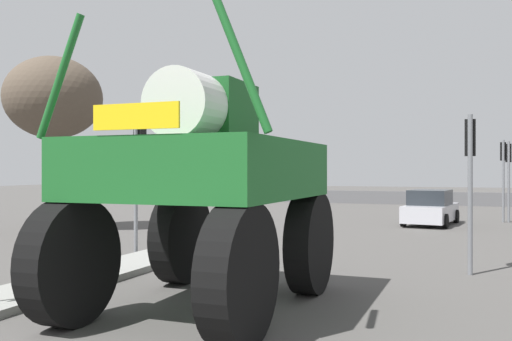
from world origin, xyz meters
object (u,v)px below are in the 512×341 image
(bare_tree_left, at_px, (53,98))
(sedan_ahead, at_px, (431,208))
(traffic_signal_far_right, at_px, (508,163))
(traffic_signal_near_left, at_px, (139,158))
(traffic_signal_near_right, at_px, (470,158))
(traffic_signal_far_left, at_px, (503,162))
(oversize_sprayer, at_px, (204,187))

(bare_tree_left, bearing_deg, sedan_ahead, 28.99)
(traffic_signal_far_right, bearing_deg, traffic_signal_near_left, -126.51)
(traffic_signal_near_right, distance_m, traffic_signal_far_left, 14.28)
(traffic_signal_near_left, relative_size, traffic_signal_near_right, 1.02)
(traffic_signal_far_left, bearing_deg, traffic_signal_near_right, -95.91)
(traffic_signal_far_left, distance_m, traffic_signal_far_right, 0.23)
(oversize_sprayer, bearing_deg, traffic_signal_far_left, -16.24)
(oversize_sprayer, distance_m, traffic_signal_near_left, 6.77)
(traffic_signal_near_left, xyz_separation_m, traffic_signal_near_right, (8.82, 0.00, -0.07))
(traffic_signal_near_right, relative_size, traffic_signal_far_right, 0.99)
(traffic_signal_far_left, bearing_deg, traffic_signal_far_right, 0.29)
(traffic_signal_near_left, xyz_separation_m, bare_tree_left, (-6.46, 4.04, 2.47))
(sedan_ahead, bearing_deg, traffic_signal_far_right, -43.92)
(oversize_sprayer, bearing_deg, traffic_signal_near_right, -40.19)
(traffic_signal_near_right, distance_m, bare_tree_left, 16.01)
(sedan_ahead, distance_m, traffic_signal_far_left, 4.44)
(sedan_ahead, height_order, bare_tree_left, bare_tree_left)
(oversize_sprayer, relative_size, traffic_signal_far_left, 1.46)
(oversize_sprayer, distance_m, traffic_signal_near_right, 6.65)
(traffic_signal_far_left, distance_m, bare_tree_left, 19.74)
(oversize_sprayer, bearing_deg, traffic_signal_near_left, 42.36)
(traffic_signal_far_left, bearing_deg, oversize_sprayer, -106.77)
(traffic_signal_near_left, distance_m, traffic_signal_far_left, 17.54)
(traffic_signal_far_left, relative_size, traffic_signal_far_right, 1.02)
(traffic_signal_near_left, distance_m, traffic_signal_far_right, 17.67)
(oversize_sprayer, xyz_separation_m, traffic_signal_near_left, (-4.50, 5.02, 0.63))
(oversize_sprayer, relative_size, bare_tree_left, 0.80)
(oversize_sprayer, xyz_separation_m, bare_tree_left, (-10.96, 9.06, 3.09))
(oversize_sprayer, height_order, traffic_signal_far_left, oversize_sprayer)
(traffic_signal_near_right, xyz_separation_m, traffic_signal_far_left, (1.47, 14.20, 0.07))
(sedan_ahead, bearing_deg, oversize_sprayer, 178.44)
(traffic_signal_far_right, bearing_deg, sedan_ahead, -141.79)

